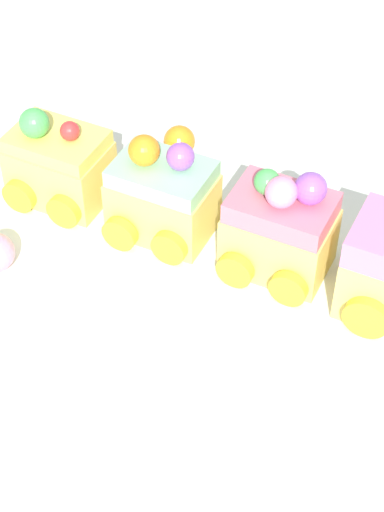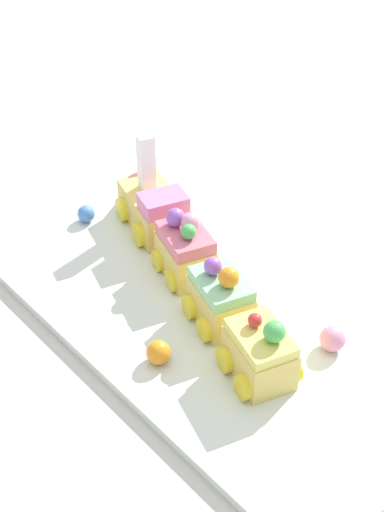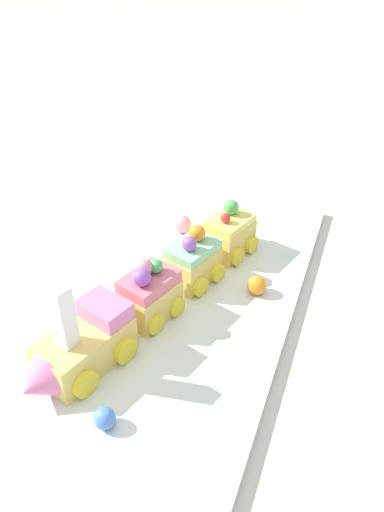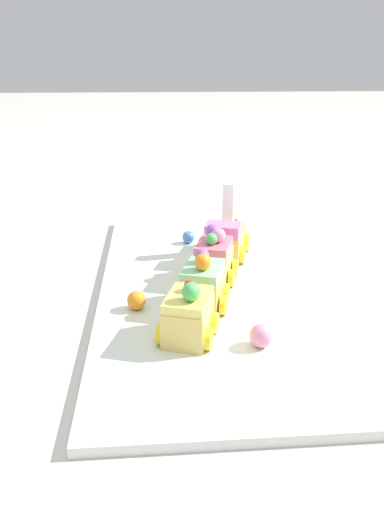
# 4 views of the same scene
# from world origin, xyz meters

# --- Properties ---
(ground_plane) EXTENTS (10.00, 10.00, 0.00)m
(ground_plane) POSITION_xyz_m (0.00, 0.00, 0.00)
(ground_plane) COLOR beige
(display_board) EXTENTS (0.66, 0.33, 0.01)m
(display_board) POSITION_xyz_m (0.00, 0.00, 0.01)
(display_board) COLOR silver
(display_board) RESTS_ON ground_plane
(cake_train_locomotive) EXTENTS (0.14, 0.10, 0.12)m
(cake_train_locomotive) POSITION_xyz_m (0.12, -0.04, 0.04)
(cake_train_locomotive) COLOR #EACC66
(cake_train_locomotive) RESTS_ON display_board
(cake_car_strawberry) EXTENTS (0.08, 0.08, 0.08)m
(cake_car_strawberry) POSITION_xyz_m (0.01, -0.00, 0.04)
(cake_car_strawberry) COLOR #EACC66
(cake_car_strawberry) RESTS_ON display_board
(cake_car_mint) EXTENTS (0.08, 0.08, 0.08)m
(cake_car_mint) POSITION_xyz_m (-0.07, 0.02, 0.04)
(cake_car_mint) COLOR #EACC66
(cake_car_mint) RESTS_ON display_board
(cake_car_lemon) EXTENTS (0.08, 0.08, 0.08)m
(cake_car_lemon) POSITION_xyz_m (-0.16, 0.05, 0.04)
(cake_car_lemon) COLOR #EACC66
(cake_car_lemon) RESTS_ON display_board
(gumball_orange) EXTENTS (0.03, 0.03, 0.03)m
(gumball_orange) POSITION_xyz_m (-0.08, 0.11, 0.02)
(gumball_orange) COLOR orange
(gumball_orange) RESTS_ON display_board
(gumball_pink) EXTENTS (0.03, 0.03, 0.03)m
(gumball_pink) POSITION_xyz_m (-0.18, -0.03, 0.03)
(gumball_pink) COLOR pink
(gumball_pink) RESTS_ON display_board
(gumball_blue) EXTENTS (0.02, 0.02, 0.02)m
(gumball_blue) POSITION_xyz_m (0.17, 0.03, 0.02)
(gumball_blue) COLOR #4C84E0
(gumball_blue) RESTS_ON display_board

